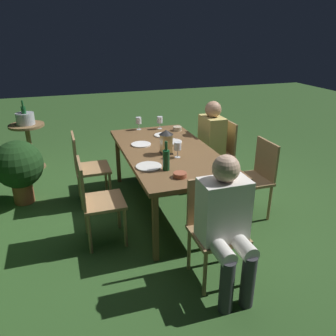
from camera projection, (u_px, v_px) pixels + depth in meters
The scene contains 23 objects.
ground_plane at pixel (168, 207), 4.08m from camera, with size 16.00×16.00×0.00m, color #2D5123.
dining_table at pixel (168, 154), 3.82m from camera, with size 1.97×0.98×0.73m.
chair_side_left_b at pixel (220, 150), 4.54m from camera, with size 0.42×0.40×0.87m.
person_in_mustard at pixel (207, 140), 4.42m from camera, with size 0.38×0.47×1.15m.
chair_side_left_a at pixel (256, 175), 3.76m from camera, with size 0.42×0.40×0.87m.
chair_side_right_b at pixel (86, 165), 4.03m from camera, with size 0.42×0.40×0.87m.
chair_side_right_a at pixel (95, 198), 3.25m from camera, with size 0.42×0.40×0.87m.
chair_head_near at pixel (214, 225), 2.81m from camera, with size 0.40×0.42×0.87m.
person_in_cream at pixel (226, 221), 2.58m from camera, with size 0.48×0.38×1.15m.
lantern_centerpiece at pixel (166, 140), 3.65m from camera, with size 0.15×0.15×0.27m.
green_bottle_on_table at pixel (166, 159), 3.23m from camera, with size 0.07×0.07×0.29m.
wine_glass_a at pixel (160, 120), 4.56m from camera, with size 0.08×0.08×0.17m.
wine_glass_b at pixel (178, 147), 3.54m from camera, with size 0.08×0.08×0.17m.
wine_glass_c at pixel (139, 121), 4.53m from camera, with size 0.08×0.08×0.17m.
plate_a at pixel (141, 144), 3.96m from camera, with size 0.23×0.23×0.01m, color white.
plate_b at pixel (172, 142), 4.05m from camera, with size 0.24×0.24×0.01m, color silver.
plate_c at pixel (149, 166), 3.33m from camera, with size 0.26×0.26×0.01m, color silver.
plate_d at pixel (163, 135), 4.30m from camera, with size 0.22×0.22×0.01m, color white.
bowl_olives at pixel (177, 128), 4.51m from camera, with size 0.12×0.12×0.05m.
bowl_bread at pixel (180, 175), 3.10m from camera, with size 0.13×0.13×0.04m.
side_table at pixel (29, 139), 5.06m from camera, with size 0.51×0.51×0.69m.
ice_bucket at pixel (25, 118), 4.93m from camera, with size 0.26×0.26×0.34m.
potted_plant_by_hedge at pixel (19, 166), 4.03m from camera, with size 0.58×0.58×0.79m.
Camera 1 is at (-3.41, 1.12, 2.00)m, focal length 36.15 mm.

